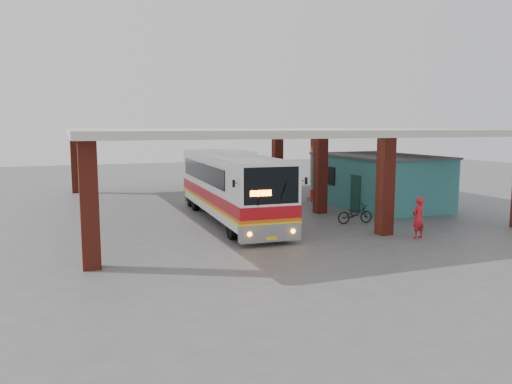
{
  "coord_description": "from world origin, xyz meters",
  "views": [
    {
      "loc": [
        -10.19,
        -21.38,
        4.8
      ],
      "look_at": [
        -1.98,
        0.0,
        1.78
      ],
      "focal_mm": 35.0,
      "sensor_mm": 36.0,
      "label": 1
    }
  ],
  "objects": [
    {
      "name": "shop_building",
      "position": [
        7.49,
        4.0,
        1.56
      ],
      "size": [
        5.2,
        8.2,
        3.11
      ],
      "color": "teal",
      "rests_on": "ground"
    },
    {
      "name": "ground",
      "position": [
        0.0,
        0.0,
        0.0
      ],
      "size": [
        90.0,
        90.0,
        0.0
      ],
      "primitive_type": "plane",
      "color": "#515154",
      "rests_on": "ground"
    },
    {
      "name": "motorcycle",
      "position": [
        3.16,
        -0.35,
        0.48
      ],
      "size": [
        1.89,
        0.83,
        0.96
      ],
      "primitive_type": "imported",
      "rotation": [
        0.0,
        0.0,
        1.46
      ],
      "color": "black",
      "rests_on": "ground"
    },
    {
      "name": "canopy_roof",
      "position": [
        0.5,
        6.5,
        4.5
      ],
      "size": [
        21.0,
        23.0,
        0.3
      ],
      "primitive_type": "cube",
      "color": "beige",
      "rests_on": "brick_columns"
    },
    {
      "name": "brick_columns",
      "position": [
        1.43,
        5.0,
        2.17
      ],
      "size": [
        20.1,
        21.6,
        4.35
      ],
      "color": "maroon",
      "rests_on": "ground"
    },
    {
      "name": "red_chair",
      "position": [
        4.65,
        7.12,
        0.34
      ],
      "size": [
        0.51,
        0.51,
        0.73
      ],
      "rotation": [
        0.0,
        0.0,
        0.42
      ],
      "color": "red",
      "rests_on": "ground"
    },
    {
      "name": "pedestrian",
      "position": [
        3.91,
        -4.16,
        0.9
      ],
      "size": [
        0.74,
        0.57,
        1.8
      ],
      "primitive_type": "imported",
      "rotation": [
        0.0,
        0.0,
        3.37
      ],
      "color": "red",
      "rests_on": "ground"
    },
    {
      "name": "coach_bus",
      "position": [
        -2.34,
        2.72,
        1.79
      ],
      "size": [
        3.16,
        12.49,
        3.61
      ],
      "rotation": [
        0.0,
        0.0,
        -0.05
      ],
      "color": "white",
      "rests_on": "ground"
    }
  ]
}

